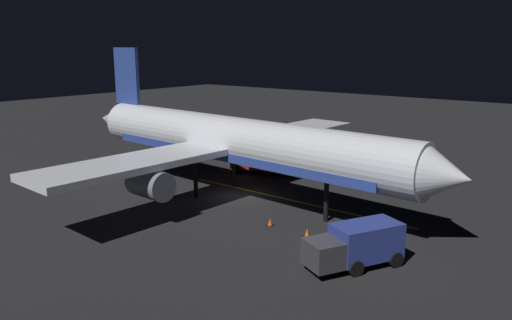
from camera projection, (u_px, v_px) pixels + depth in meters
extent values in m
cube|color=black|center=(237.00, 198.00, 42.00)|extent=(180.00, 180.00, 0.20)
cube|color=gold|center=(291.00, 200.00, 41.18)|extent=(0.27, 21.35, 0.01)
cylinder|color=white|center=(237.00, 141.00, 40.90)|extent=(5.43, 32.24, 3.82)
cube|color=#2D479E|center=(237.00, 153.00, 41.14)|extent=(5.00, 27.43, 0.69)
cone|color=white|center=(446.00, 176.00, 29.79)|extent=(3.89, 3.24, 3.74)
cone|color=white|center=(114.00, 120.00, 52.38)|extent=(3.66, 4.75, 3.43)
cube|color=#2D479E|center=(127.00, 76.00, 49.59)|extent=(0.54, 3.61, 5.50)
cube|color=white|center=(290.00, 131.00, 48.80)|extent=(14.84, 5.53, 0.50)
cylinder|color=slate|center=(295.00, 148.00, 47.80)|extent=(2.26, 3.30, 2.10)
cube|color=white|center=(131.00, 164.00, 35.34)|extent=(14.84, 5.53, 0.50)
cylinder|color=slate|center=(150.00, 184.00, 35.41)|extent=(2.26, 3.30, 2.10)
cylinder|color=black|center=(326.00, 202.00, 35.95)|extent=(0.38, 0.38, 2.93)
cylinder|color=black|center=(234.00, 170.00, 45.01)|extent=(0.38, 0.38, 2.93)
cylinder|color=black|center=(196.00, 180.00, 41.67)|extent=(0.38, 0.38, 2.93)
cube|color=navy|center=(366.00, 241.00, 28.76)|extent=(4.47, 3.64, 2.06)
cube|color=#38383D|center=(323.00, 254.00, 27.64)|extent=(2.50, 2.59, 1.50)
cylinder|color=black|center=(345.00, 261.00, 28.42)|extent=(1.84, 2.47, 0.90)
cylinder|color=black|center=(384.00, 253.00, 29.56)|extent=(1.84, 2.47, 0.90)
cube|color=maroon|center=(256.00, 158.00, 49.88)|extent=(3.55, 5.08, 2.04)
cube|color=#38383D|center=(287.00, 163.00, 48.92)|extent=(2.49, 2.37, 1.50)
cylinder|color=black|center=(271.00, 169.00, 49.59)|extent=(2.48, 1.63, 0.90)
cylinder|color=black|center=(240.00, 167.00, 50.61)|extent=(2.48, 1.63, 0.90)
cylinder|color=black|center=(329.00, 250.00, 30.11)|extent=(0.32, 0.32, 0.85)
cylinder|color=orange|center=(330.00, 238.00, 29.95)|extent=(0.40, 0.40, 0.65)
sphere|color=tan|center=(330.00, 231.00, 29.85)|extent=(0.24, 0.24, 0.24)
cone|color=#EA590F|center=(307.00, 232.00, 33.34)|extent=(0.36, 0.36, 0.55)
cube|color=black|center=(307.00, 236.00, 33.39)|extent=(0.50, 0.50, 0.03)
cone|color=#EA590F|center=(270.00, 222.00, 35.31)|extent=(0.36, 0.36, 0.55)
cube|color=black|center=(270.00, 225.00, 35.37)|extent=(0.50, 0.50, 0.03)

